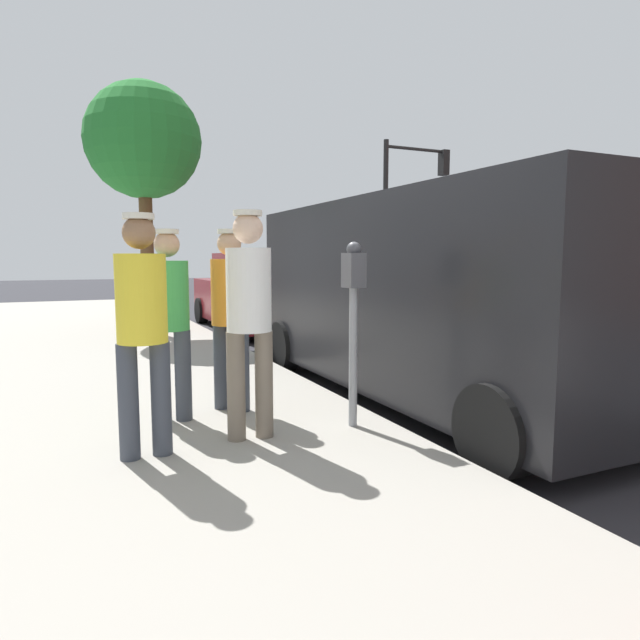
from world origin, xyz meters
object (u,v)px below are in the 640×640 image
(parked_van, at_px, (432,294))
(pedestrian_in_yellow, at_px, (142,320))
(pedestrian_in_green, at_px, (169,313))
(pedestrian_in_orange, at_px, (230,308))
(parked_sedan_behind, at_px, (258,295))
(street_tree, at_px, (143,143))
(pedestrian_in_white, at_px, (249,310))
(traffic_light_corner, at_px, (408,196))
(parking_meter_near, at_px, (354,302))

(parked_van, bearing_deg, pedestrian_in_yellow, 18.09)
(pedestrian_in_green, xyz_separation_m, pedestrian_in_orange, (-0.56, -0.09, 0.01))
(parked_sedan_behind, bearing_deg, street_tree, 18.95)
(pedestrian_in_white, relative_size, parked_sedan_behind, 0.39)
(pedestrian_in_yellow, height_order, traffic_light_corner, traffic_light_corner)
(parking_meter_near, distance_m, pedestrian_in_green, 1.57)
(pedestrian_in_white, xyz_separation_m, parked_sedan_behind, (-2.50, -7.40, -0.40))
(parked_sedan_behind, distance_m, traffic_light_corner, 7.81)
(pedestrian_in_white, distance_m, parked_van, 2.55)
(parked_van, xyz_separation_m, street_tree, (2.27, -5.62, 2.45))
(parked_van, bearing_deg, parked_sedan_behind, -91.14)
(parking_meter_near, xyz_separation_m, street_tree, (0.77, -6.62, 2.42))
(parking_meter_near, xyz_separation_m, parked_van, (-1.50, -1.00, -0.03))
(pedestrian_in_yellow, distance_m, pedestrian_in_orange, 1.27)
(traffic_light_corner, relative_size, street_tree, 1.15)
(pedestrian_in_green, bearing_deg, parking_meter_near, 148.97)
(pedestrian_in_green, xyz_separation_m, pedestrian_in_white, (-0.47, 0.76, 0.07))
(pedestrian_in_green, height_order, pedestrian_in_yellow, pedestrian_in_yellow)
(street_tree, bearing_deg, pedestrian_in_yellow, 82.37)
(parked_van, distance_m, street_tree, 6.54)
(pedestrian_in_yellow, xyz_separation_m, street_tree, (-0.89, -6.66, 2.49))
(parked_sedan_behind, xyz_separation_m, traffic_light_corner, (-6.27, -3.74, 2.77))
(street_tree, bearing_deg, parked_van, 111.94)
(pedestrian_in_white, bearing_deg, pedestrian_in_yellow, 5.73)
(pedestrian_in_white, bearing_deg, traffic_light_corner, -128.23)
(pedestrian_in_orange, distance_m, parked_sedan_behind, 6.99)
(pedestrian_in_white, bearing_deg, parked_van, -158.11)
(pedestrian_in_green, distance_m, street_tree, 6.37)
(pedestrian_in_orange, distance_m, street_tree, 6.26)
(street_tree, bearing_deg, pedestrian_in_orange, 89.82)
(pedestrian_in_green, distance_m, pedestrian_in_orange, 0.56)
(parked_van, bearing_deg, street_tree, -68.06)
(pedestrian_in_yellow, distance_m, parked_van, 3.32)
(parked_van, xyz_separation_m, parked_sedan_behind, (-0.13, -6.45, -0.41))
(parked_sedan_behind, bearing_deg, parking_meter_near, 77.66)
(pedestrian_in_yellow, height_order, parked_van, parked_van)
(pedestrian_in_green, bearing_deg, street_tree, -95.65)
(parking_meter_near, xyz_separation_m, traffic_light_corner, (-7.90, -11.18, 2.34))
(pedestrian_in_yellow, distance_m, pedestrian_in_white, 0.79)
(pedestrian_in_green, bearing_deg, parked_sedan_behind, -114.10)
(parking_meter_near, relative_size, street_tree, 0.34)
(pedestrian_in_green, relative_size, parked_van, 0.31)
(pedestrian_in_green, height_order, pedestrian_in_orange, pedestrian_in_orange)
(pedestrian_in_yellow, xyz_separation_m, traffic_light_corner, (-9.56, -11.21, 2.40))
(parking_meter_near, height_order, street_tree, street_tree)
(parking_meter_near, height_order, parked_sedan_behind, parking_meter_near)
(parked_van, bearing_deg, pedestrian_in_white, 21.89)
(parked_van, relative_size, street_tree, 1.15)
(traffic_light_corner, xyz_separation_m, street_tree, (8.67, 4.56, 0.09))
(pedestrian_in_green, height_order, traffic_light_corner, traffic_light_corner)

